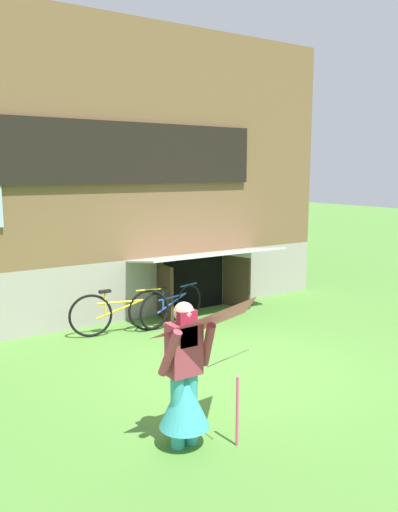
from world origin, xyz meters
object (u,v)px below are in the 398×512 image
Objects in this scene: person at (184,387)px; bicycle_blue at (172,305)px; kite at (256,343)px; bicycle_yellow at (120,312)px.

person is 0.99× the size of bicycle_blue.
kite is at bearing -125.51° from bicycle_blue.
person is at bearing -133.57° from bicycle_blue.
bicycle_blue is at bearing 69.64° from kite.
person is 4.31m from bicycle_blue.
person is 3.90m from bicycle_yellow.
kite reaches higher than bicycle_yellow.
bicycle_blue is 0.89× the size of bicycle_yellow.
person is 0.93m from kite.
bicycle_yellow is at bearing 82.34° from kite.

